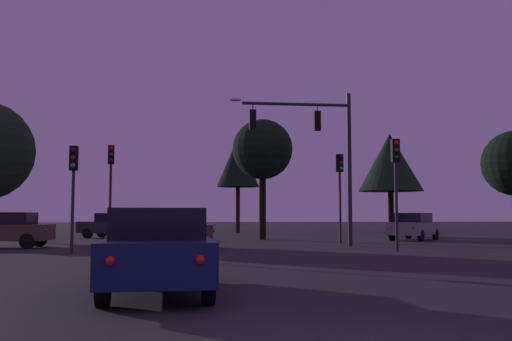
{
  "coord_description": "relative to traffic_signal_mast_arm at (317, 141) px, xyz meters",
  "views": [
    {
      "loc": [
        -1.63,
        -5.18,
        1.4
      ],
      "look_at": [
        1.24,
        19.43,
        3.36
      ],
      "focal_mm": 39.62,
      "sensor_mm": 36.0,
      "label": 1
    }
  ],
  "objects": [
    {
      "name": "car_parked_lot",
      "position": [
        -10.12,
        9.97,
        -4.0
      ],
      "size": [
        4.81,
        3.4,
        1.52
      ],
      "color": "#232328",
      "rests_on": "ground"
    },
    {
      "name": "traffic_light_median",
      "position": [
        -9.49,
        2.33,
        -1.46
      ],
      "size": [
        0.33,
        0.37,
        4.73
      ],
      "color": "#232326",
      "rests_on": "ground"
    },
    {
      "name": "traffic_signal_mast_arm",
      "position": [
        0.0,
        0.0,
        0.0
      ],
      "size": [
        5.65,
        0.38,
        7.02
      ],
      "color": "#232326",
      "rests_on": "ground"
    },
    {
      "name": "ground_plane",
      "position": [
        -4.09,
        4.58,
        -4.79
      ],
      "size": [
        168.0,
        168.0,
        0.0
      ],
      "primitive_type": "plane",
      "color": "#262326",
      "rests_on": "ground"
    },
    {
      "name": "car_far_lane",
      "position": [
        6.75,
        5.39,
        -4.0
      ],
      "size": [
        3.95,
        4.19,
        1.52
      ],
      "color": "gray",
      "rests_on": "ground"
    },
    {
      "name": "tree_behind_sign",
      "position": [
        -1.93,
        19.81,
        0.85
      ],
      "size": [
        3.4,
        3.4,
        7.7
      ],
      "color": "black",
      "rests_on": "ground"
    },
    {
      "name": "traffic_light_far_side",
      "position": [
        1.73,
        2.39,
        -1.64
      ],
      "size": [
        0.35,
        0.38,
        4.45
      ],
      "color": "#232326",
      "rests_on": "ground"
    },
    {
      "name": "car_crossing_right",
      "position": [
        -13.63,
        0.3,
        -4.0
      ],
      "size": [
        4.07,
        1.99,
        1.52
      ],
      "color": "#473828",
      "rests_on": "ground"
    },
    {
      "name": "car_crossing_left",
      "position": [
        -6.68,
        -1.22,
        -4.0
      ],
      "size": [
        4.07,
        2.0,
        1.52
      ],
      "color": "#473828",
      "rests_on": "ground"
    },
    {
      "name": "traffic_light_corner_left",
      "position": [
        2.2,
        -4.07,
        -1.71
      ],
      "size": [
        0.31,
        0.36,
        4.36
      ],
      "color": "#232326",
      "rests_on": "ground"
    },
    {
      "name": "tree_right_cluster",
      "position": [
        -1.58,
        7.1,
        0.36
      ],
      "size": [
        3.49,
        3.49,
        6.95
      ],
      "color": "black",
      "rests_on": "ground"
    },
    {
      "name": "traffic_light_corner_right",
      "position": [
        -9.97,
        -3.95,
        -2.0
      ],
      "size": [
        0.31,
        0.36,
        3.93
      ],
      "color": "#232326",
      "rests_on": "ground"
    },
    {
      "name": "tree_left_far",
      "position": [
        10.45,
        19.06,
        0.87
      ],
      "size": [
        5.21,
        5.21,
        8.03
      ],
      "color": "black",
      "rests_on": "ground"
    },
    {
      "name": "car_nearside_lane",
      "position": [
        -6.28,
        -14.74,
        -4.0
      ],
      "size": [
        1.97,
        4.49,
        1.52
      ],
      "color": "#0F1947",
      "rests_on": "ground"
    }
  ]
}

